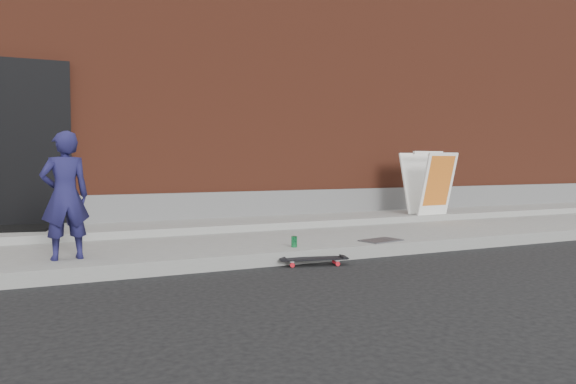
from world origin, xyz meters
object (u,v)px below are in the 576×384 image
child (65,196)px  skateboard (314,259)px  soda_can (294,242)px  pizza_sign (429,183)px

child → skateboard: size_ratio=1.73×
skateboard → soda_can: (-0.05, 0.38, 0.15)m
skateboard → pizza_sign: (3.27, 2.10, 0.71)m
child → pizza_sign: child is taller
pizza_sign → soda_can: 3.78m
child → pizza_sign: size_ratio=1.22×
pizza_sign → soda_can: bearing=-152.8°
pizza_sign → soda_can: size_ratio=8.32×
soda_can → child: bearing=174.2°
pizza_sign → child: bearing=-165.7°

